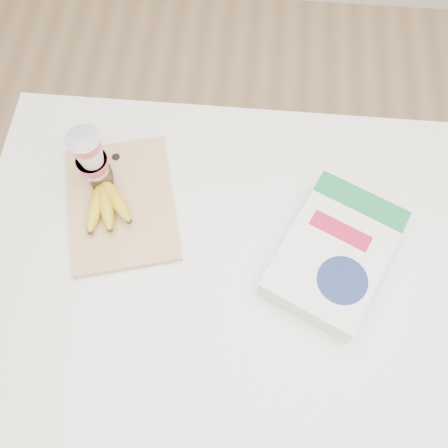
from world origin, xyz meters
name	(u,v)px	position (x,y,z in m)	size (l,w,h in m)	color
room	(276,197)	(0.00, 0.00, 1.35)	(4.00, 4.00, 4.00)	tan
table	(251,323)	(0.00, 0.00, 0.50)	(1.33, 0.89, 1.00)	white
cutting_board	(121,203)	(-0.34, 0.14, 1.01)	(0.24, 0.33, 0.02)	tan
bananas	(105,199)	(-0.37, 0.13, 1.04)	(0.13, 0.17, 0.05)	#382816
yogurt_stack	(91,159)	(-0.40, 0.19, 1.11)	(0.08, 0.08, 0.18)	white
cereal_box	(334,253)	(0.16, 0.04, 1.03)	(0.33, 0.38, 0.07)	white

